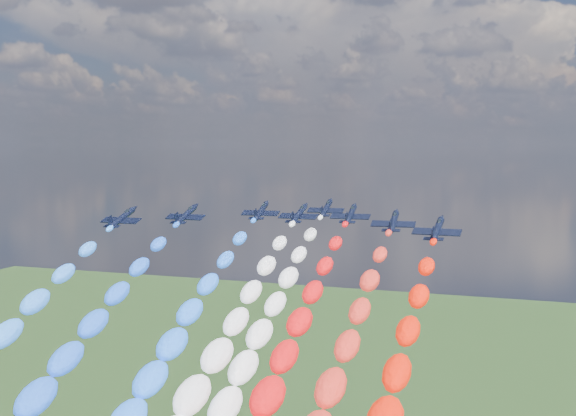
% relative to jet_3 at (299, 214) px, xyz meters
% --- Properties ---
extents(jet_0, '(9.06, 11.98, 6.29)m').
position_rel_jet_3_xyz_m(jet_0, '(-31.33, -20.22, 0.00)').
color(jet_0, black).
extents(jet_1, '(8.83, 11.82, 6.29)m').
position_rel_jet_3_xyz_m(jet_1, '(-22.22, -9.52, 0.00)').
color(jet_1, black).
extents(jet_2, '(9.25, 12.12, 6.29)m').
position_rel_jet_3_xyz_m(jet_2, '(-10.40, 4.10, 0.00)').
color(jet_2, black).
extents(jet_3, '(8.87, 11.85, 6.29)m').
position_rel_jet_3_xyz_m(jet_3, '(0.00, 0.00, 0.00)').
color(jet_3, black).
extents(jet_4, '(8.90, 11.87, 6.29)m').
position_rel_jet_3_xyz_m(jet_4, '(1.56, 15.44, 0.00)').
color(jet_4, black).
extents(trail_4, '(6.67, 105.94, 60.55)m').
position_rel_jet_3_xyz_m(trail_4, '(1.56, -38.74, -28.60)').
color(trail_4, white).
extents(jet_5, '(9.04, 11.97, 6.29)m').
position_rel_jet_3_xyz_m(jet_5, '(10.65, 3.24, 0.00)').
color(jet_5, black).
extents(jet_6, '(9.24, 12.11, 6.29)m').
position_rel_jet_3_xyz_m(jet_6, '(22.32, -8.75, 0.00)').
color(jet_6, black).
extents(jet_7, '(8.97, 11.92, 6.29)m').
position_rel_jet_3_xyz_m(jet_7, '(32.17, -19.03, 0.00)').
color(jet_7, black).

